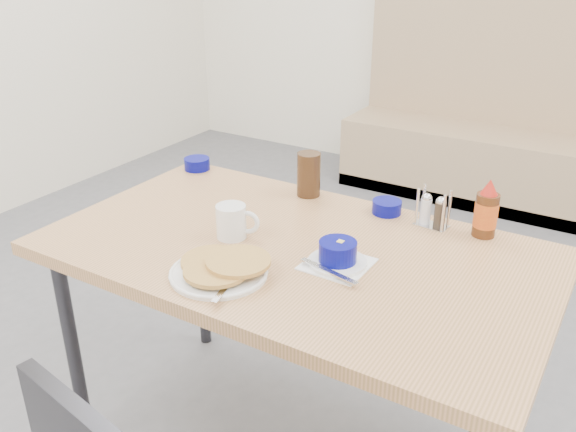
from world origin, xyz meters
The scene contains 10 objects.
booth_bench centered at (0.00, 2.78, 0.35)m, with size 1.90×0.56×1.22m.
dining_table centered at (0.00, 0.25, 0.70)m, with size 1.40×0.80×0.76m.
pancake_plate centered at (-0.08, 0.02, 0.78)m, with size 0.25×0.26×0.04m.
coffee_mug centered at (-0.18, 0.21, 0.81)m, with size 0.12×0.09×0.10m.
grits_setting centered at (0.15, 0.22, 0.79)m, with size 0.18×0.18×0.07m.
creamer_bowl centered at (-0.62, 0.59, 0.78)m, with size 0.09×0.09×0.04m.
butter_bowl centered at (0.13, 0.59, 0.78)m, with size 0.09×0.09×0.04m.
amber_tumbler centered at (-0.15, 0.59, 0.83)m, with size 0.08×0.08×0.15m, color #362111.
condiment_caddy centered at (0.28, 0.57, 0.80)m, with size 0.10×0.07×0.12m.
syrup_bottle centered at (0.43, 0.59, 0.83)m, with size 0.07×0.07×0.17m.
Camera 1 is at (0.77, -1.05, 1.55)m, focal length 38.00 mm.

